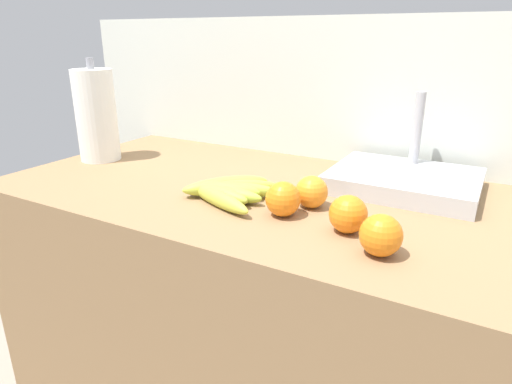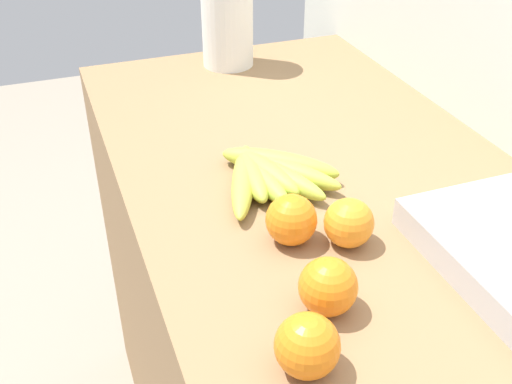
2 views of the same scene
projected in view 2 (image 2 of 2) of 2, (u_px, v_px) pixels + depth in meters
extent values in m
ellipsoid|color=gold|center=(243.00, 180.00, 0.95)|extent=(0.21, 0.11, 0.03)
ellipsoid|color=#AFBE3F|center=(252.00, 174.00, 0.96)|extent=(0.16, 0.06, 0.04)
ellipsoid|color=#AAC73F|center=(259.00, 175.00, 0.96)|extent=(0.19, 0.06, 0.04)
ellipsoid|color=#B0D03F|center=(264.00, 171.00, 0.97)|extent=(0.17, 0.09, 0.04)
ellipsoid|color=#AAC53F|center=(273.00, 173.00, 0.97)|extent=(0.20, 0.13, 0.04)
ellipsoid|color=gold|center=(280.00, 169.00, 0.98)|extent=(0.19, 0.16, 0.04)
ellipsoid|color=#BBC83F|center=(279.00, 164.00, 0.99)|extent=(0.16, 0.18, 0.04)
sphere|color=orange|center=(328.00, 287.00, 0.72)|extent=(0.07, 0.07, 0.07)
sphere|color=orange|center=(291.00, 220.00, 0.83)|extent=(0.07, 0.07, 0.07)
sphere|color=orange|center=(307.00, 346.00, 0.65)|extent=(0.07, 0.07, 0.07)
sphere|color=orange|center=(349.00, 223.00, 0.83)|extent=(0.07, 0.07, 0.07)
cylinder|color=white|center=(227.00, 8.00, 1.33)|extent=(0.11, 0.11, 0.25)
cylinder|color=gray|center=(227.00, 1.00, 1.32)|extent=(0.02, 0.02, 0.28)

